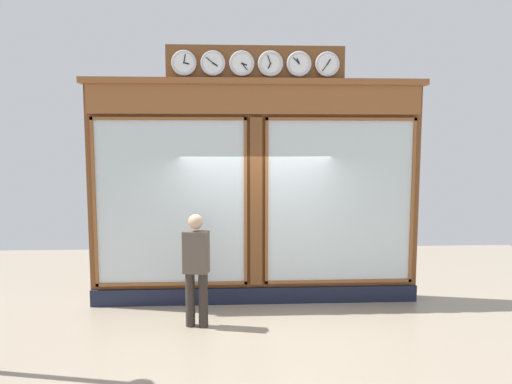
{
  "coord_description": "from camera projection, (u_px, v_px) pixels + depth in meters",
  "views": [
    {
      "loc": [
        0.38,
        7.62,
        2.72
      ],
      "look_at": [
        0.0,
        0.0,
        1.91
      ],
      "focal_mm": 32.43,
      "sensor_mm": 36.0,
      "label": 1
    }
  ],
  "objects": [
    {
      "name": "pedestrian",
      "position": [
        196.0,
        265.0,
        6.79
      ],
      "size": [
        0.4,
        0.29,
        1.69
      ],
      "color": "#312A24",
      "rests_on": "ground_plane"
    },
    {
      "name": "shop_facade",
      "position": [
        256.0,
        191.0,
        7.79
      ],
      "size": [
        5.64,
        0.42,
        4.28
      ],
      "color": "brown",
      "rests_on": "ground_plane"
    }
  ]
}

